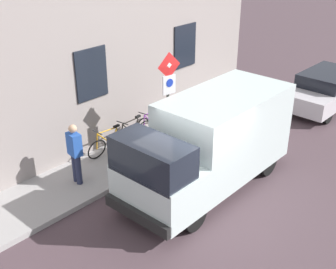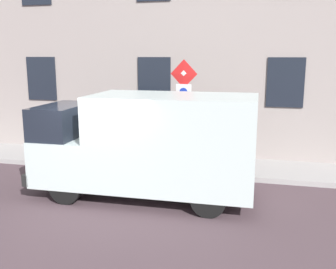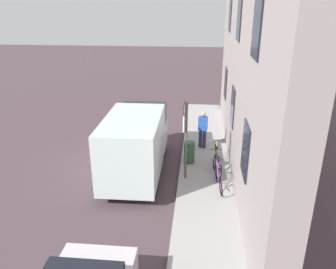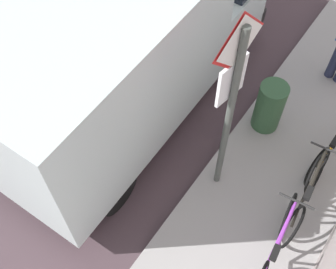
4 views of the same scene
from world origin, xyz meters
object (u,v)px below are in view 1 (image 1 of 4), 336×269
bicycle_orange (111,142)px  pedestrian (75,152)px  delivery_van (211,142)px  sign_post_stacked (169,90)px  bicycle_purple (154,123)px  parked_hatchback (326,89)px  litter_bin (134,153)px  bicycle_black (133,132)px

bicycle_orange → pedestrian: (-0.57, 1.68, 0.56)m
pedestrian → delivery_van: bearing=-39.2°
sign_post_stacked → pedestrian: (0.67, 2.92, -1.11)m
delivery_van → bicycle_orange: bearing=-76.6°
bicycle_orange → bicycle_purple: bearing=-178.0°
parked_hatchback → bicycle_orange: bearing=-19.9°
bicycle_orange → litter_bin: bearing=88.0°
delivery_van → pedestrian: 3.58m
pedestrian → litter_bin: (-0.53, -1.60, -0.48)m
parked_hatchback → bicycle_purple: size_ratio=2.34×
bicycle_black → parked_hatchback: bearing=152.1°
litter_bin → bicycle_black: bearing=-42.5°
sign_post_stacked → litter_bin: 2.07m
delivery_van → bicycle_black: (3.15, -0.14, -0.82)m
pedestrian → litter_bin: bearing=-11.3°
delivery_van → bicycle_purple: size_ratio=3.13×
delivery_van → pedestrian: size_ratio=3.11×
delivery_van → bicycle_black: size_ratio=3.12×
bicycle_purple → sign_post_stacked: bearing=57.3°
bicycle_purple → litter_bin: 2.23m
delivery_van → pedestrian: (2.58, 2.47, -0.26)m
bicycle_orange → pedestrian: bearing=20.7°
delivery_van → bicycle_orange: delivery_van is taller
parked_hatchback → bicycle_black: parked_hatchback is taller
sign_post_stacked → bicycle_black: size_ratio=1.76×
sign_post_stacked → bicycle_black: 2.10m
delivery_van → litter_bin: 2.35m
bicycle_black → bicycle_orange: 0.93m
parked_hatchback → bicycle_black: (3.00, 7.31, -0.22)m
bicycle_purple → bicycle_orange: bearing=-6.4°
delivery_van → pedestrian: delivery_van is taller
sign_post_stacked → pedestrian: sign_post_stacked is taller
sign_post_stacked → parked_hatchback: sign_post_stacked is taller
sign_post_stacked → parked_hatchback: bearing=-104.2°
sign_post_stacked → bicycle_black: bearing=14.3°
parked_hatchback → litter_bin: size_ratio=4.45×
sign_post_stacked → parked_hatchback: size_ratio=0.76×
bicycle_black → litter_bin: (-1.10, 1.01, 0.08)m
sign_post_stacked → delivery_van: bearing=166.6°
parked_hatchback → litter_bin: bearing=-12.8°
parked_hatchback → bicycle_purple: 7.05m
delivery_van → bicycle_black: 3.26m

